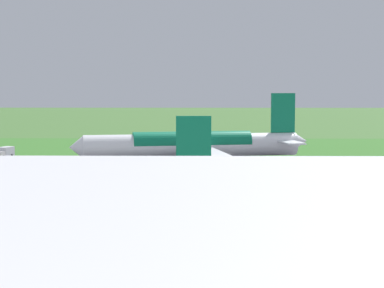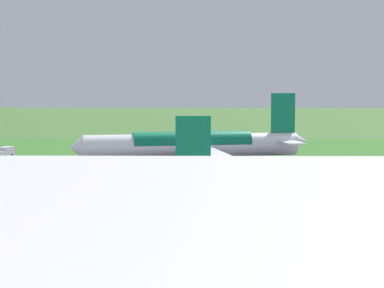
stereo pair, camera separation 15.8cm
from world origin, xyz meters
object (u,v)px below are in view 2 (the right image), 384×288
object	(u,v)px
airliner_main	(194,145)
traffic_cone_orange	(110,148)
service_truck_fuel	(5,152)
no_stopping_sign	(135,145)
airliner_parked_mid	(324,188)

from	to	relation	value
airliner_main	traffic_cone_orange	xyz separation A→B (m)	(23.82, -34.77, -4.08)
airliner_main	service_truck_fuel	bearing A→B (deg)	-14.40
service_truck_fuel	traffic_cone_orange	world-z (taller)	service_truck_fuel
airliner_main	no_stopping_sign	distance (m)	32.49
airliner_parked_mid	no_stopping_sign	xyz separation A→B (m)	(34.54, -86.30, -1.92)
no_stopping_sign	traffic_cone_orange	size ratio (longest dim) A/B	5.31
airliner_main	traffic_cone_orange	bearing A→B (deg)	-55.59
airliner_main	service_truck_fuel	distance (m)	47.71
airliner_main	no_stopping_sign	bearing A→B (deg)	-60.01
airliner_parked_mid	traffic_cone_orange	world-z (taller)	airliner_parked_mid
no_stopping_sign	traffic_cone_orange	xyz separation A→B (m)	(7.63, -6.72, -1.44)
no_stopping_sign	airliner_parked_mid	bearing A→B (deg)	111.81
airliner_parked_mid	traffic_cone_orange	xyz separation A→B (m)	(42.17, -93.02, -3.37)
service_truck_fuel	airliner_main	bearing A→B (deg)	165.60
airliner_main	service_truck_fuel	size ratio (longest dim) A/B	8.67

